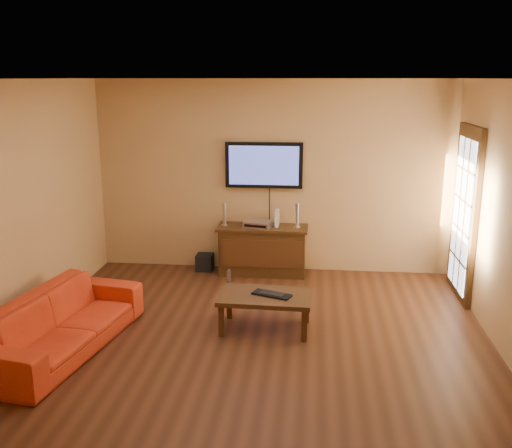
# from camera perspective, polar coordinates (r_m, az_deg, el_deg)

# --- Properties ---
(ground_plane) EXTENTS (5.00, 5.00, 0.00)m
(ground_plane) POSITION_cam_1_polar(r_m,az_deg,el_deg) (6.09, -0.22, -11.99)
(ground_plane) COLOR #3A1D10
(ground_plane) RESTS_ON ground
(room_walls) EXTENTS (5.00, 5.00, 5.00)m
(room_walls) POSITION_cam_1_polar(r_m,az_deg,el_deg) (6.16, 0.38, 4.88)
(room_walls) COLOR tan
(room_walls) RESTS_ON ground
(french_door) EXTENTS (0.07, 1.02, 2.22)m
(french_door) POSITION_cam_1_polar(r_m,az_deg,el_deg) (7.55, 20.11, 0.84)
(french_door) COLOR #341E0C
(french_door) RESTS_ON ground
(media_console) EXTENTS (1.26, 0.48, 0.69)m
(media_console) POSITION_cam_1_polar(r_m,az_deg,el_deg) (8.06, 0.64, -2.61)
(media_console) COLOR #341E0C
(media_console) RESTS_ON ground
(television) EXTENTS (1.08, 0.08, 0.64)m
(television) POSITION_cam_1_polar(r_m,az_deg,el_deg) (7.99, 0.80, 5.91)
(television) COLOR black
(television) RESTS_ON ground
(coffee_table) EXTENTS (1.02, 0.63, 0.41)m
(coffee_table) POSITION_cam_1_polar(r_m,az_deg,el_deg) (6.30, 0.93, -7.55)
(coffee_table) COLOR #341E0C
(coffee_table) RESTS_ON ground
(sofa) EXTENTS (0.92, 2.11, 0.80)m
(sofa) POSITION_cam_1_polar(r_m,az_deg,el_deg) (6.16, -18.90, -8.45)
(sofa) COLOR red
(sofa) RESTS_ON ground
(speaker_left) EXTENTS (0.09, 0.09, 0.33)m
(speaker_left) POSITION_cam_1_polar(r_m,az_deg,el_deg) (8.00, -3.17, 0.90)
(speaker_left) COLOR silver
(speaker_left) RESTS_ON media_console
(speaker_right) EXTENTS (0.09, 0.09, 0.34)m
(speaker_right) POSITION_cam_1_polar(r_m,az_deg,el_deg) (7.91, 4.13, 0.78)
(speaker_right) COLOR silver
(speaker_right) RESTS_ON media_console
(av_receiver) EXTENTS (0.42, 0.34, 0.08)m
(av_receiver) POSITION_cam_1_polar(r_m,az_deg,el_deg) (7.94, 0.21, 0.01)
(av_receiver) COLOR silver
(av_receiver) RESTS_ON media_console
(game_console) EXTENTS (0.06, 0.17, 0.23)m
(game_console) POSITION_cam_1_polar(r_m,az_deg,el_deg) (7.96, 2.13, 0.59)
(game_console) COLOR white
(game_console) RESTS_ON media_console
(subwoofer) EXTENTS (0.24, 0.24, 0.23)m
(subwoofer) POSITION_cam_1_polar(r_m,az_deg,el_deg) (8.30, -5.14, -3.82)
(subwoofer) COLOR black
(subwoofer) RESTS_ON ground
(bottle) EXTENTS (0.06, 0.06, 0.18)m
(bottle) POSITION_cam_1_polar(r_m,az_deg,el_deg) (7.82, -2.73, -5.20)
(bottle) COLOR white
(bottle) RESTS_ON ground
(keyboard) EXTENTS (0.46, 0.30, 0.03)m
(keyboard) POSITION_cam_1_polar(r_m,az_deg,el_deg) (6.27, 1.59, -7.04)
(keyboard) COLOR black
(keyboard) RESTS_ON coffee_table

